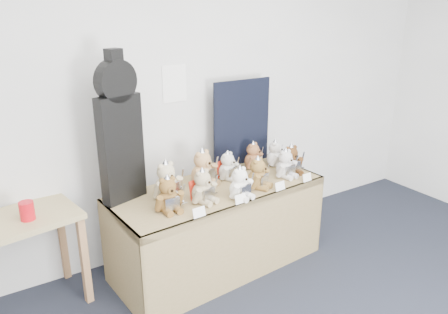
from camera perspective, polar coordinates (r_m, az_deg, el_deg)
room_shell at (r=3.58m, az=-6.48°, el=9.50°), size 6.00×6.00×6.00m
display_table at (r=3.44m, az=-0.17°, el=-6.67°), size 1.74×0.83×0.70m
side_table at (r=3.28m, az=-25.95°, el=-9.39°), size 0.93×0.61×0.72m
guitar_case at (r=3.13m, az=-13.47°, el=3.47°), size 0.34×0.19×1.08m
navy_board at (r=3.82m, az=2.34°, el=4.49°), size 0.56×0.02×0.75m
red_cup at (r=3.16m, az=-24.34°, el=-6.42°), size 0.09×0.09×0.13m
teddy_front_far_left at (r=3.04m, az=-7.27°, el=-5.02°), size 0.23×0.18×0.29m
teddy_front_left at (r=3.15m, az=-2.76°, el=-4.01°), size 0.24×0.22×0.28m
teddy_front_centre at (r=3.21m, az=2.14°, el=-3.56°), size 0.23×0.20×0.27m
teddy_front_right at (r=3.39m, az=4.50°, el=-2.26°), size 0.23×0.22×0.28m
teddy_front_far_right at (r=3.63m, az=8.06°, el=-1.00°), size 0.22×0.19×0.27m
teddy_front_end at (r=3.71m, az=8.75°, el=-0.48°), size 0.22×0.18×0.28m
teddy_back_left at (r=3.24m, az=-7.47°, el=-3.21°), size 0.26×0.23×0.32m
teddy_back_centre_left at (r=3.44m, az=-2.74°, el=-1.58°), size 0.27×0.25×0.32m
teddy_back_centre_right at (r=3.55m, az=0.53°, el=-1.32°), size 0.22×0.20×0.26m
teddy_back_right at (r=3.79m, az=3.88°, el=0.06°), size 0.22×0.21×0.26m
teddy_back_end at (r=3.87m, az=6.74°, el=0.35°), size 0.21×0.21×0.26m
entry_card_a at (r=2.96m, az=-3.27°, el=-7.22°), size 0.10×0.03×0.07m
entry_card_b at (r=3.15m, az=2.17°, el=-5.48°), size 0.10×0.03×0.07m
entry_card_c at (r=3.39m, az=7.34°, el=-3.79°), size 0.09×0.03×0.07m
entry_card_d at (r=3.59m, az=10.80°, el=-2.64°), size 0.09×0.03×0.06m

